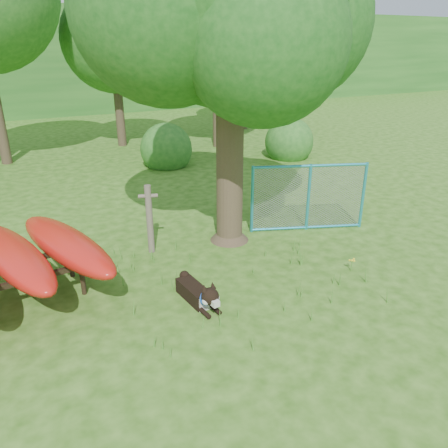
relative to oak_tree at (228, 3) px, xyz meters
name	(u,v)px	position (x,y,z in m)	size (l,w,h in m)	color
ground	(247,306)	(-0.97, -2.51, -4.71)	(80.00, 80.00, 0.00)	#275410
oak_tree	(228,3)	(0.00, 0.00, 0.00)	(5.80, 5.16, 7.06)	#392C1F
wooden_post	(149,217)	(-1.69, 0.18, -3.94)	(0.40, 0.19, 1.45)	brown
husky_dog	(199,294)	(-1.63, -2.09, -4.51)	(0.39, 1.26, 0.56)	black
fence_section	(308,198)	(1.90, -0.35, -3.93)	(2.52, 1.02, 2.60)	teal
wildflower_clump	(352,261)	(1.42, -2.38, -4.50)	(0.12, 0.12, 0.26)	#48812A
bg_tree_c	(113,40)	(0.53, 10.49, -0.60)	(4.00, 4.00, 6.12)	#392C1F
bg_tree_d	(217,12)	(4.03, 8.49, 0.38)	(4.80, 4.80, 7.50)	#392C1F
bg_tree_e	(245,14)	(7.03, 11.49, 0.53)	(4.60, 4.60, 7.55)	#392C1F
shrub_right	(288,158)	(5.53, 5.49, -4.71)	(1.80, 1.80, 1.80)	#245F1F
shrub_mid	(167,166)	(1.03, 6.49, -4.71)	(1.80, 1.80, 1.80)	#245F1F
wooded_hillside	(35,59)	(-0.97, 25.49, -1.71)	(80.00, 12.00, 6.00)	#245F1F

